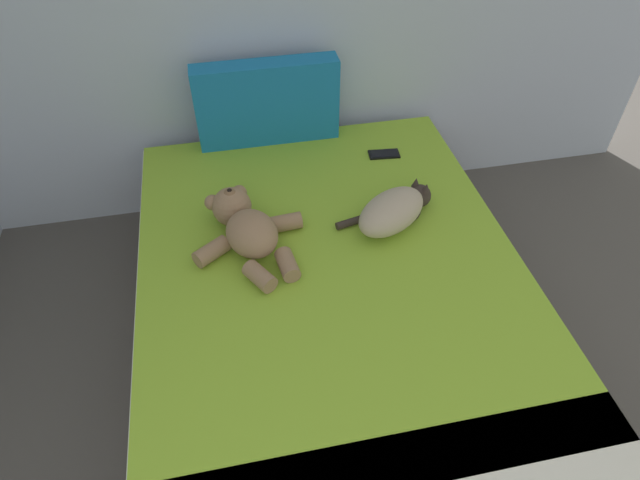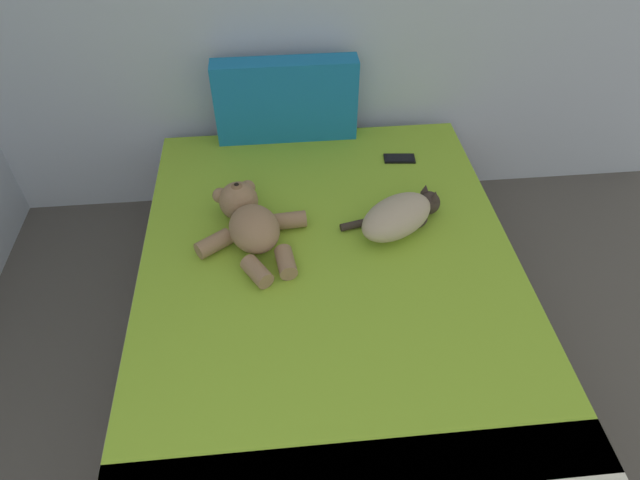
# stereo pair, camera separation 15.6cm
# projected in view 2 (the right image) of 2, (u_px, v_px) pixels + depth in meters

# --- Properties ---
(bed) EXTENTS (1.54, 2.04, 0.48)m
(bed) POSITION_uv_depth(u_px,v_px,m) (330.00, 310.00, 2.26)
(bed) COLOR brown
(bed) RESTS_ON ground_plane
(patterned_cushion) EXTENTS (0.68, 0.12, 0.40)m
(patterned_cushion) POSITION_uv_depth(u_px,v_px,m) (286.00, 100.00, 2.61)
(patterned_cushion) COLOR #1972AD
(patterned_cushion) RESTS_ON bed
(cat) EXTENTS (0.44, 0.34, 0.15)m
(cat) POSITION_uv_depth(u_px,v_px,m) (400.00, 215.00, 2.21)
(cat) COLOR tan
(cat) RESTS_ON bed
(teddy_bear) EXTENTS (0.45, 0.55, 0.18)m
(teddy_bear) POSITION_uv_depth(u_px,v_px,m) (250.00, 222.00, 2.17)
(teddy_bear) COLOR #937051
(teddy_bear) RESTS_ON bed
(cell_phone) EXTENTS (0.15, 0.09, 0.01)m
(cell_phone) POSITION_uv_depth(u_px,v_px,m) (399.00, 158.00, 2.60)
(cell_phone) COLOR black
(cell_phone) RESTS_ON bed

